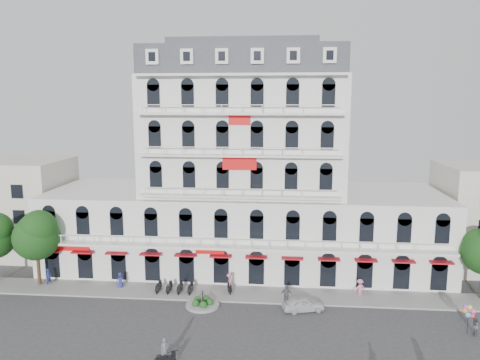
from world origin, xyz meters
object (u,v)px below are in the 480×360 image
object	(u,v)px
rider_west	(165,354)
balloon_vendor	(472,321)
rider_center	(229,283)
parked_car	(303,304)

from	to	relation	value
rider_west	balloon_vendor	xyz separation A→B (m)	(24.30, 6.84, 0.27)
rider_center	parked_car	bearing A→B (deg)	53.02
balloon_vendor	rider_west	bearing A→B (deg)	-164.27
parked_car	rider_west	distance (m)	14.69
rider_west	rider_center	world-z (taller)	rider_west
parked_car	balloon_vendor	bearing A→B (deg)	-117.14
rider_west	balloon_vendor	distance (m)	25.25
rider_center	balloon_vendor	size ratio (longest dim) A/B	0.86
parked_car	rider_west	size ratio (longest dim) A/B	1.77
parked_car	rider_center	world-z (taller)	rider_center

